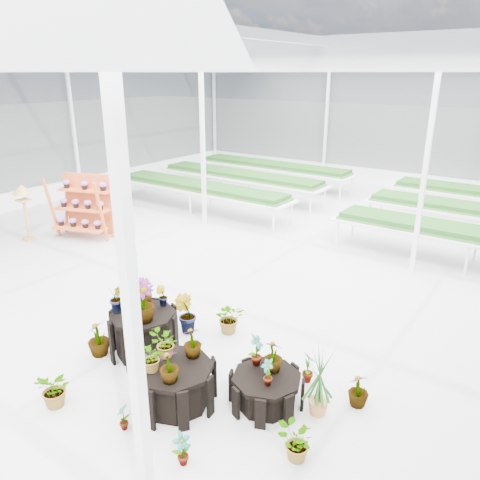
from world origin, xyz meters
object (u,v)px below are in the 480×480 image
Objects in this scene: plinth_low at (266,390)px; shelf_rack at (83,207)px; plinth_tall at (144,333)px; bird_table at (26,213)px; plinth_mid at (174,385)px.

plinth_low is 0.58× the size of shelf_rack.
bird_table is at bearing 163.19° from plinth_tall.
plinth_mid is 7.56m from shelf_rack.
bird_table reaches higher than plinth_low.
plinth_mid is 0.66× the size of shelf_rack.
plinth_tall is at bearing -177.40° from plinth_low.
plinth_mid is at bearing -26.57° from plinth_tall.
plinth_low is 8.18m from shelf_rack.
shelf_rack reaches higher than plinth_mid.
bird_table reaches higher than plinth_tall.
bird_table is (-0.98, -1.06, -0.08)m from shelf_rack.
plinth_tall reaches higher than plinth_low.
shelf_rack is 1.44m from bird_table.
plinth_tall is 6.70m from bird_table.
shelf_rack is (-6.63, 3.60, 0.54)m from plinth_mid.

